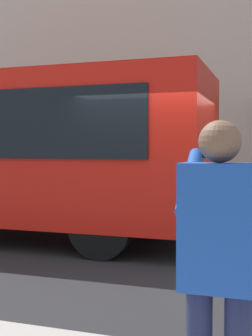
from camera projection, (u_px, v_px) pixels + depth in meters
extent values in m
plane|color=#232326|center=(166.00, 256.00, 7.19)|extent=(60.00, 60.00, 0.00)
cube|color=beige|center=(221.00, 4.00, 13.38)|extent=(28.00, 0.80, 12.00)
cylinder|color=black|center=(141.00, 209.00, 9.05)|extent=(1.00, 0.28, 1.00)
cylinder|color=black|center=(101.00, 227.00, 6.97)|extent=(1.00, 0.28, 1.00)
cube|color=#1E4CAD|center=(219.00, 227.00, 2.34)|extent=(0.40, 0.24, 0.66)
sphere|color=brown|center=(220.00, 141.00, 2.32)|extent=(0.22, 0.22, 0.22)
cylinder|color=#1E4CAD|center=(190.00, 181.00, 2.54)|extent=(0.09, 0.48, 0.37)
cube|color=black|center=(209.00, 146.00, 2.64)|extent=(0.07, 0.01, 0.14)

